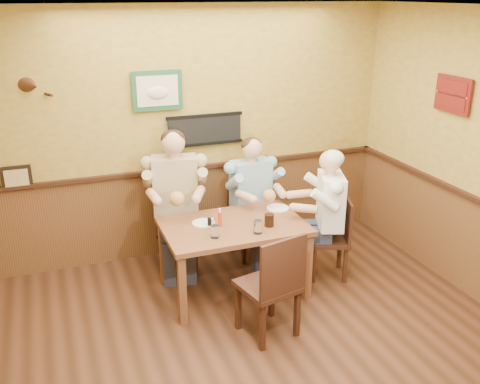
% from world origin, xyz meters
% --- Properties ---
extents(room, '(5.02, 5.03, 2.81)m').
position_xyz_m(room, '(0.13, 0.17, 1.69)').
color(room, '#331C0F').
rests_on(room, ground).
extents(dining_table, '(1.40, 0.90, 0.75)m').
position_xyz_m(dining_table, '(0.27, 1.39, 0.66)').
color(dining_table, brown).
rests_on(dining_table, ground).
extents(chair_back_left, '(0.53, 0.53, 0.98)m').
position_xyz_m(chair_back_left, '(-0.13, 2.13, 0.49)').
color(chair_back_left, '#381D12').
rests_on(chair_back_left, ground).
extents(chair_back_right, '(0.45, 0.45, 0.89)m').
position_xyz_m(chair_back_right, '(0.72, 2.07, 0.45)').
color(chair_back_right, '#381D12').
rests_on(chair_back_right, ground).
extents(chair_right_end, '(0.52, 0.52, 0.89)m').
position_xyz_m(chair_right_end, '(1.33, 1.34, 0.44)').
color(chair_right_end, '#381D12').
rests_on(chair_right_end, ground).
extents(chair_near_side, '(0.56, 0.56, 1.01)m').
position_xyz_m(chair_near_side, '(0.30, 0.60, 0.51)').
color(chair_near_side, '#381D12').
rests_on(chair_near_side, ground).
extents(diner_tan_shirt, '(0.76, 0.76, 1.40)m').
position_xyz_m(diner_tan_shirt, '(-0.13, 2.13, 0.70)').
color(diner_tan_shirt, '#C4B287').
rests_on(diner_tan_shirt, ground).
extents(diner_blue_polo, '(0.64, 0.64, 1.28)m').
position_xyz_m(diner_blue_polo, '(0.72, 2.07, 0.64)').
color(diner_blue_polo, '#84A8C6').
rests_on(diner_blue_polo, ground).
extents(diner_white_elder, '(0.75, 0.75, 1.27)m').
position_xyz_m(diner_white_elder, '(1.33, 1.34, 0.63)').
color(diner_white_elder, white).
rests_on(diner_white_elder, ground).
extents(water_glass_left, '(0.09, 0.09, 0.12)m').
position_xyz_m(water_glass_left, '(0.00, 1.16, 0.81)').
color(water_glass_left, white).
rests_on(water_glass_left, dining_table).
extents(water_glass_mid, '(0.10, 0.10, 0.13)m').
position_xyz_m(water_glass_mid, '(0.41, 1.11, 0.81)').
color(water_glass_mid, white).
rests_on(water_glass_mid, dining_table).
extents(cola_tumbler, '(0.10, 0.10, 0.12)m').
position_xyz_m(cola_tumbler, '(0.58, 1.22, 0.81)').
color(cola_tumbler, black).
rests_on(cola_tumbler, dining_table).
extents(hot_sauce_bottle, '(0.04, 0.04, 0.17)m').
position_xyz_m(hot_sauce_bottle, '(0.13, 1.39, 0.83)').
color(hot_sauce_bottle, red).
rests_on(hot_sauce_bottle, dining_table).
extents(salt_shaker, '(0.03, 0.03, 0.08)m').
position_xyz_m(salt_shaker, '(0.06, 1.42, 0.79)').
color(salt_shaker, silver).
rests_on(salt_shaker, dining_table).
extents(pepper_shaker, '(0.05, 0.05, 0.09)m').
position_xyz_m(pepper_shaker, '(0.03, 1.41, 0.80)').
color(pepper_shaker, black).
rests_on(pepper_shaker, dining_table).
extents(plate_far_left, '(0.28, 0.28, 0.02)m').
position_xyz_m(plate_far_left, '(-0.01, 1.50, 0.76)').
color(plate_far_left, silver).
rests_on(plate_far_left, dining_table).
extents(plate_far_right, '(0.31, 0.31, 0.02)m').
position_xyz_m(plate_far_right, '(0.84, 1.60, 0.76)').
color(plate_far_right, white).
rests_on(plate_far_right, dining_table).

